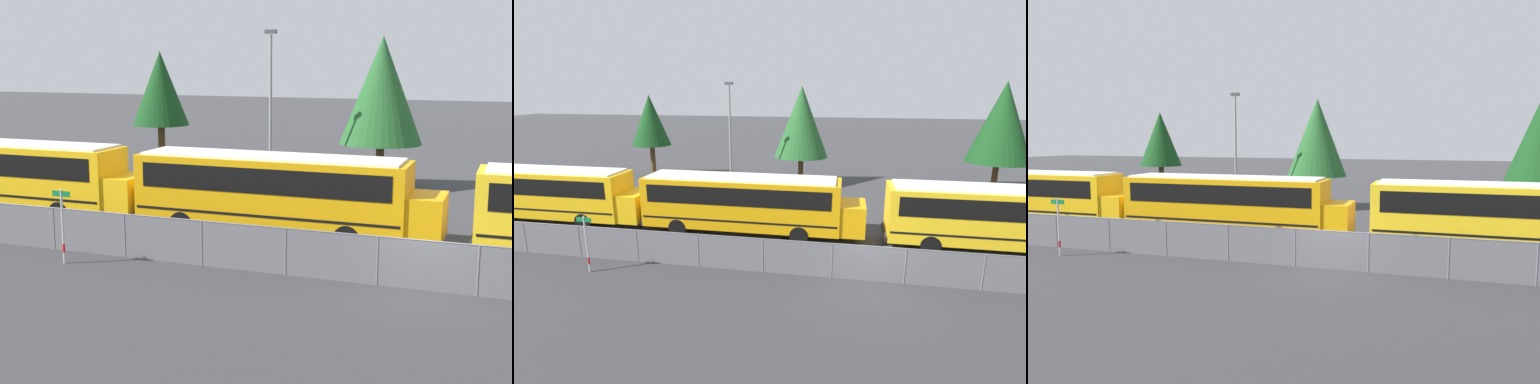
{
  "view_description": "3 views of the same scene",
  "coord_description": "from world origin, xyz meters",
  "views": [
    {
      "loc": [
        2.5,
        -21.27,
        7.0
      ],
      "look_at": [
        -7.3,
        4.67,
        1.75
      ],
      "focal_mm": 50.0,
      "sensor_mm": 36.0,
      "label": 1
    },
    {
      "loc": [
        -1.18,
        -15.95,
        7.91
      ],
      "look_at": [
        -5.04,
        4.5,
        2.51
      ],
      "focal_mm": 28.0,
      "sensor_mm": 36.0,
      "label": 2
    },
    {
      "loc": [
        4.11,
        -19.31,
        5.32
      ],
      "look_at": [
        -3.45,
        4.65,
        2.54
      ],
      "focal_mm": 35.0,
      "sensor_mm": 36.0,
      "label": 3
    }
  ],
  "objects": [
    {
      "name": "tree_0",
      "position": [
        -18.62,
        17.98,
        5.1
      ],
      "size": [
        3.48,
        3.48,
        7.4
      ],
      "color": "#51381E",
      "rests_on": "ground_plane"
    },
    {
      "name": "ground_plane",
      "position": [
        0.0,
        0.0,
        0.0
      ],
      "size": [
        200.0,
        200.0,
        0.0
      ],
      "primitive_type": "plane",
      "color": "#38383A"
    },
    {
      "name": "light_pole",
      "position": [
        -9.8,
        13.4,
        4.58
      ],
      "size": [
        0.6,
        0.24,
        8.38
      ],
      "color": "gray",
      "rests_on": "ground_plane"
    },
    {
      "name": "school_bus_1",
      "position": [
        -6.4,
        4.6,
        1.94
      ],
      "size": [
        12.22,
        2.46,
        3.27
      ],
      "color": "orange",
      "rests_on": "ground_plane"
    },
    {
      "name": "street_sign",
      "position": [
        -12.07,
        -1.43,
        1.39
      ],
      "size": [
        0.7,
        0.09,
        2.6
      ],
      "color": "#B7B7BC",
      "rests_on": "ground_plane"
    },
    {
      "name": "school_bus_0",
      "position": [
        -18.84,
        4.53,
        1.94
      ],
      "size": [
        12.22,
        2.46,
        3.27
      ],
      "color": "yellow",
      "rests_on": "ground_plane"
    },
    {
      "name": "fence",
      "position": [
        0.0,
        -0.0,
        0.82
      ],
      "size": [
        63.1,
        0.07,
        1.6
      ],
      "color": "#9EA0A5",
      "rests_on": "ground_plane"
    },
    {
      "name": "road_strip",
      "position": [
        0.0,
        -6.0,
        0.0
      ],
      "size": [
        97.03,
        12.0,
        0.01
      ],
      "color": "#333335",
      "rests_on": "ground_plane"
    },
    {
      "name": "tree_1",
      "position": [
        -4.77,
        17.04,
        5.26
      ],
      "size": [
        4.43,
        4.43,
        8.15
      ],
      "color": "#51381E",
      "rests_on": "ground_plane"
    },
    {
      "name": "school_bus_2",
      "position": [
        6.76,
        4.47,
        1.94
      ],
      "size": [
        12.22,
        2.46,
        3.27
      ],
      "color": "yellow",
      "rests_on": "ground_plane"
    }
  ]
}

